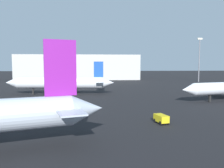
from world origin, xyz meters
TOP-DOWN VIEW (x-y plane):
  - airplane_distant at (-11.06, 56.76)m, footprint 31.57×19.80m
  - baggage_cart at (8.29, 22.86)m, footprint 1.89×2.65m
  - light_mast_right at (51.48, 99.91)m, footprint 2.40×0.50m
  - terminal_building at (-9.87, 125.22)m, footprint 69.73×19.18m

SIDE VIEW (x-z plane):
  - baggage_cart at x=8.29m, z-range 0.11..1.41m
  - airplane_distant at x=-11.06m, z-range -1.33..8.22m
  - terminal_building at x=-9.87m, z-range 0.00..14.21m
  - light_mast_right at x=51.48m, z-range 1.29..23.17m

